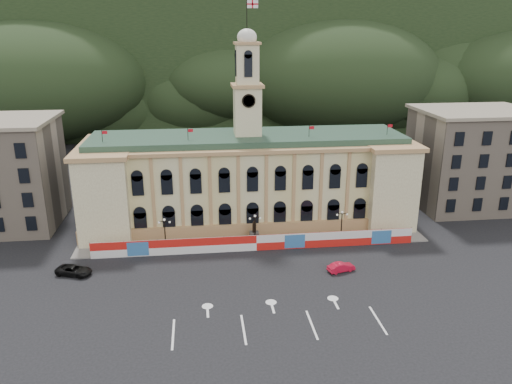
{
  "coord_description": "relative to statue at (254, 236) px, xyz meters",
  "views": [
    {
      "loc": [
        -8.38,
        -55.16,
        33.02
      ],
      "look_at": [
        0.28,
        18.0,
        8.55
      ],
      "focal_mm": 35.0,
      "sensor_mm": 36.0,
      "label": 1
    }
  ],
  "objects": [
    {
      "name": "lane_markings",
      "position": [
        0.0,
        -23.0,
        -1.18
      ],
      "size": [
        26.0,
        10.0,
        0.02
      ],
      "primitive_type": null,
      "color": "white",
      "rests_on": "ground"
    },
    {
      "name": "black_suv",
      "position": [
        -26.29,
        -8.0,
        -0.49
      ],
      "size": [
        5.37,
        6.42,
        1.39
      ],
      "primitive_type": "imported",
      "rotation": [
        0.0,
        0.0,
        1.24
      ],
      "color": "black",
      "rests_on": "ground"
    },
    {
      "name": "lamp_center",
      "position": [
        0.0,
        -1.0,
        1.89
      ],
      "size": [
        1.96,
        0.44,
        5.15
      ],
      "color": "black",
      "rests_on": "ground"
    },
    {
      "name": "red_sedan",
      "position": [
        11.09,
        -11.37,
        -0.53
      ],
      "size": [
        3.4,
        4.67,
        1.31
      ],
      "primitive_type": "imported",
      "rotation": [
        0.0,
        0.0,
        1.84
      ],
      "color": "red",
      "rests_on": "ground"
    },
    {
      "name": "side_building_right",
      "position": [
        43.0,
        12.93,
        8.14
      ],
      "size": [
        21.0,
        17.0,
        18.6
      ],
      "color": "tan",
      "rests_on": "ground"
    },
    {
      "name": "lamp_right",
      "position": [
        14.0,
        -1.0,
        1.89
      ],
      "size": [
        1.96,
        0.44,
        5.15
      ],
      "color": "black",
      "rests_on": "ground"
    },
    {
      "name": "city_hall",
      "position": [
        0.0,
        9.63,
        6.66
      ],
      "size": [
        56.2,
        17.6,
        37.1
      ],
      "color": "beige",
      "rests_on": "ground"
    },
    {
      "name": "lamp_left",
      "position": [
        -14.0,
        -1.0,
        1.89
      ],
      "size": [
        1.96,
        0.44,
        5.15
      ],
      "color": "black",
      "rests_on": "ground"
    },
    {
      "name": "ground",
      "position": [
        0.0,
        -18.0,
        -1.19
      ],
      "size": [
        260.0,
        260.0,
        0.0
      ],
      "primitive_type": "plane",
      "color": "black",
      "rests_on": "ground"
    },
    {
      "name": "statue",
      "position": [
        0.0,
        0.0,
        0.0
      ],
      "size": [
        1.4,
        1.4,
        3.72
      ],
      "color": "#595651",
      "rests_on": "ground"
    },
    {
      "name": "hoarding_fence",
      "position": [
        0.06,
        -2.93,
        0.06
      ],
      "size": [
        50.0,
        0.44,
        2.5
      ],
      "color": "red",
      "rests_on": "ground"
    },
    {
      "name": "hill_ridge",
      "position": [
        0.03,
        103.99,
        18.3
      ],
      "size": [
        230.0,
        80.0,
        64.0
      ],
      "color": "black",
      "rests_on": "ground"
    },
    {
      "name": "pavement",
      "position": [
        0.0,
        -0.25,
        -1.11
      ],
      "size": [
        56.0,
        5.5,
        0.16
      ],
      "primitive_type": "cube",
      "color": "slate",
      "rests_on": "ground"
    }
  ]
}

